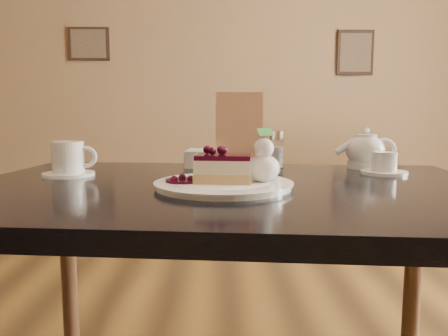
{
  "coord_description": "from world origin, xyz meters",
  "views": [
    {
      "loc": [
        0.09,
        -0.57,
        0.86
      ],
      "look_at": [
        0.1,
        0.24,
        0.76
      ],
      "focal_mm": 35.0,
      "sensor_mm": 36.0,
      "label": 1
    }
  ],
  "objects_px": {
    "cheesecake_slice": "(224,169)",
    "coffee_set": "(69,161)",
    "dessert_plate": "(224,185)",
    "main_table": "(225,218)",
    "tea_set": "(369,154)"
  },
  "relations": [
    {
      "from": "main_table",
      "to": "dessert_plate",
      "type": "height_order",
      "value": "dessert_plate"
    },
    {
      "from": "main_table",
      "to": "dessert_plate",
      "type": "bearing_deg",
      "value": -90.0
    },
    {
      "from": "tea_set",
      "to": "cheesecake_slice",
      "type": "bearing_deg",
      "value": -143.98
    },
    {
      "from": "main_table",
      "to": "tea_set",
      "type": "height_order",
      "value": "tea_set"
    },
    {
      "from": "coffee_set",
      "to": "dessert_plate",
      "type": "bearing_deg",
      "value": -25.55
    },
    {
      "from": "coffee_set",
      "to": "cheesecake_slice",
      "type": "bearing_deg",
      "value": -25.55
    },
    {
      "from": "cheesecake_slice",
      "to": "tea_set",
      "type": "bearing_deg",
      "value": 41.9
    },
    {
      "from": "cheesecake_slice",
      "to": "dessert_plate",
      "type": "bearing_deg",
      "value": 0.0
    },
    {
      "from": "dessert_plate",
      "to": "cheesecake_slice",
      "type": "height_order",
      "value": "cheesecake_slice"
    },
    {
      "from": "main_table",
      "to": "cheesecake_slice",
      "type": "bearing_deg",
      "value": -90.0
    },
    {
      "from": "cheesecake_slice",
      "to": "coffee_set",
      "type": "distance_m",
      "value": 0.41
    },
    {
      "from": "dessert_plate",
      "to": "cheesecake_slice",
      "type": "relative_size",
      "value": 2.26
    },
    {
      "from": "tea_set",
      "to": "main_table",
      "type": "bearing_deg",
      "value": -148.39
    },
    {
      "from": "cheesecake_slice",
      "to": "tea_set",
      "type": "relative_size",
      "value": 0.54
    },
    {
      "from": "dessert_plate",
      "to": "tea_set",
      "type": "height_order",
      "value": "tea_set"
    }
  ]
}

